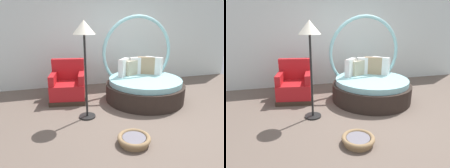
# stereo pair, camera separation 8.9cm
# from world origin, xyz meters

# --- Properties ---
(ground_plane) EXTENTS (8.00, 8.00, 0.02)m
(ground_plane) POSITION_xyz_m (0.00, 0.00, -0.01)
(ground_plane) COLOR #66564C
(back_wall) EXTENTS (8.00, 0.12, 2.70)m
(back_wall) POSITION_xyz_m (0.00, 2.39, 1.35)
(back_wall) COLOR silver
(back_wall) RESTS_ON ground_plane
(round_daybed) EXTENTS (1.83, 1.83, 1.95)m
(round_daybed) POSITION_xyz_m (0.32, 0.88, 0.38)
(round_daybed) COLOR #2D231E
(round_daybed) RESTS_ON ground_plane
(red_armchair) EXTENTS (0.91, 0.91, 0.94)m
(red_armchair) POSITION_xyz_m (-1.43, 1.28, 0.33)
(red_armchair) COLOR #38281E
(red_armchair) RESTS_ON ground_plane
(pet_basket) EXTENTS (0.51, 0.51, 0.13)m
(pet_basket) POSITION_xyz_m (-0.60, -0.87, 0.07)
(pet_basket) COLOR #8E704C
(pet_basket) RESTS_ON ground_plane
(floor_lamp) EXTENTS (0.40, 0.40, 1.82)m
(floor_lamp) POSITION_xyz_m (-1.15, 0.22, 1.53)
(floor_lamp) COLOR black
(floor_lamp) RESTS_ON ground_plane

